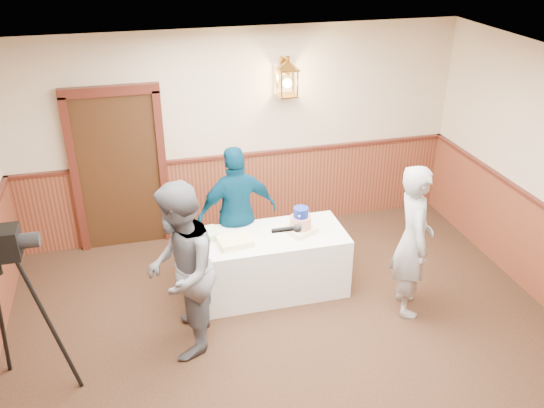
# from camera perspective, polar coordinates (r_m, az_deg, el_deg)

# --- Properties ---
(ground) EXTENTS (7.00, 7.00, 0.00)m
(ground) POSITION_cam_1_polar(r_m,az_deg,el_deg) (5.61, 4.87, -19.33)
(ground) COLOR black
(ground) RESTS_ON ground
(room_shell) EXTENTS (6.02, 7.02, 2.81)m
(room_shell) POSITION_cam_1_polar(r_m,az_deg,el_deg) (4.99, 3.26, -3.55)
(room_shell) COLOR #CAB398
(room_shell) RESTS_ON ground
(display_table) EXTENTS (1.80, 0.80, 0.75)m
(display_table) POSITION_cam_1_polar(r_m,az_deg,el_deg) (6.78, -0.43, -5.86)
(display_table) COLOR white
(display_table) RESTS_ON ground
(tiered_cake) EXTENTS (0.40, 0.40, 0.31)m
(tiered_cake) POSITION_cam_1_polar(r_m,az_deg,el_deg) (6.60, 2.86, -1.85)
(tiered_cake) COLOR beige
(tiered_cake) RESTS_ON display_table
(sheet_cake_yellow) EXTENTS (0.40, 0.33, 0.08)m
(sheet_cake_yellow) POSITION_cam_1_polar(r_m,az_deg,el_deg) (6.40, -3.67, -3.73)
(sheet_cake_yellow) COLOR #FFF998
(sheet_cake_yellow) RESTS_ON display_table
(sheet_cake_green) EXTENTS (0.36, 0.30, 0.08)m
(sheet_cake_green) POSITION_cam_1_polar(r_m,az_deg,el_deg) (6.56, -6.84, -3.03)
(sheet_cake_green) COLOR #A1E19F
(sheet_cake_green) RESTS_ON display_table
(interviewer) EXTENTS (1.54, 1.02, 1.85)m
(interviewer) POSITION_cam_1_polar(r_m,az_deg,el_deg) (5.70, -9.07, -6.64)
(interviewer) COLOR #595B63
(interviewer) RESTS_ON ground
(baker) EXTENTS (0.56, 0.72, 1.76)m
(baker) POSITION_cam_1_polar(r_m,az_deg,el_deg) (6.40, 13.78, -3.58)
(baker) COLOR #95949A
(baker) RESTS_ON ground
(assistant_p) EXTENTS (1.03, 0.54, 1.68)m
(assistant_p) POSITION_cam_1_polar(r_m,az_deg,el_deg) (6.87, -3.45, -0.91)
(assistant_p) COLOR #053451
(assistant_p) RESTS_ON ground
(tv_camera_rig) EXTENTS (0.69, 0.65, 1.77)m
(tv_camera_rig) POSITION_cam_1_polar(r_m,az_deg,el_deg) (5.63, -24.26, -11.11)
(tv_camera_rig) COLOR black
(tv_camera_rig) RESTS_ON ground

